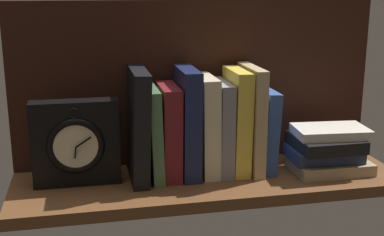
{
  "coord_description": "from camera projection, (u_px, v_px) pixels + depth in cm",
  "views": [
    {
      "loc": [
        -26.18,
        -104.34,
        41.64
      ],
      "look_at": [
        -3.21,
        3.28,
        12.85
      ],
      "focal_mm": 48.45,
      "sensor_mm": 36.0,
      "label": 1
    }
  ],
  "objects": [
    {
      "name": "ground_plane",
      "position": [
        209.0,
        182.0,
        1.15
      ],
      "size": [
        85.36,
        25.64,
        2.5
      ],
      "primitive_type": "cube",
      "color": "brown"
    },
    {
      "name": "back_panel",
      "position": [
        197.0,
        82.0,
        1.21
      ],
      "size": [
        85.36,
        1.2,
        38.01
      ],
      "primitive_type": "cube",
      "color": "black",
      "rests_on": "ground_plane"
    },
    {
      "name": "book_black_skeptic",
      "position": [
        138.0,
        125.0,
        1.12
      ],
      "size": [
        4.38,
        16.67,
        24.08
      ],
      "primitive_type": "cube",
      "rotation": [
        0.0,
        0.04,
        0.0
      ],
      "color": "black",
      "rests_on": "ground_plane"
    },
    {
      "name": "book_green_romantic",
      "position": [
        153.0,
        132.0,
        1.13
      ],
      "size": [
        2.95,
        14.54,
        20.19
      ],
      "primitive_type": "cube",
      "rotation": [
        0.0,
        -0.03,
        0.0
      ],
      "color": "#476B44",
      "rests_on": "ground_plane"
    },
    {
      "name": "book_maroon_dawkins",
      "position": [
        169.0,
        131.0,
        1.13
      ],
      "size": [
        4.09,
        13.32,
        20.31
      ],
      "primitive_type": "cube",
      "rotation": [
        0.0,
        0.01,
        0.0
      ],
      "color": "maroon",
      "rests_on": "ground_plane"
    },
    {
      "name": "book_navy_bierce",
      "position": [
        187.0,
        122.0,
        1.14
      ],
      "size": [
        4.03,
        14.08,
        23.87
      ],
      "primitive_type": "cube",
      "rotation": [
        0.0,
        0.01,
        0.0
      ],
      "color": "#192147",
      "rests_on": "ground_plane"
    },
    {
      "name": "book_cream_twain",
      "position": [
        205.0,
        125.0,
        1.15
      ],
      "size": [
        4.0,
        12.78,
        22.03
      ],
      "primitive_type": "cube",
      "rotation": [
        0.0,
        -0.01,
        0.0
      ],
      "color": "beige",
      "rests_on": "ground_plane"
    },
    {
      "name": "book_gray_chess",
      "position": [
        221.0,
        127.0,
        1.16
      ],
      "size": [
        3.04,
        13.28,
        20.71
      ],
      "primitive_type": "cube",
      "rotation": [
        0.0,
        0.0,
        0.0
      ],
      "color": "gray",
      "rests_on": "ground_plane"
    },
    {
      "name": "book_yellow_seinlanguage",
      "position": [
        236.0,
        121.0,
        1.16
      ],
      "size": [
        3.89,
        13.05,
        23.28
      ],
      "primitive_type": "cube",
      "rotation": [
        0.0,
        0.01,
        0.0
      ],
      "color": "gold",
      "rests_on": "ground_plane"
    },
    {
      "name": "book_tan_shortstories",
      "position": [
        251.0,
        119.0,
        1.17
      ],
      "size": [
        2.61,
        15.01,
        23.82
      ],
      "primitive_type": "cube",
      "rotation": [
        0.0,
        -0.0,
        0.0
      ],
      "color": "tan",
      "rests_on": "ground_plane"
    },
    {
      "name": "book_blue_modern",
      "position": [
        263.0,
        129.0,
        1.18
      ],
      "size": [
        3.79,
        13.11,
        18.68
      ],
      "primitive_type": "cube",
      "rotation": [
        0.0,
        0.04,
        0.0
      ],
      "color": "#2D4C8E",
      "rests_on": "ground_plane"
    },
    {
      "name": "framed_clock",
      "position": [
        76.0,
        143.0,
        1.08
      ],
      "size": [
        18.16,
        5.66,
        18.16
      ],
      "color": "black",
      "rests_on": "ground_plane"
    },
    {
      "name": "book_stack_side",
      "position": [
        327.0,
        150.0,
        1.17
      ],
      "size": [
        17.92,
        13.35,
        10.23
      ],
      "color": "#9E8966",
      "rests_on": "ground_plane"
    }
  ]
}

